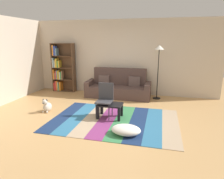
% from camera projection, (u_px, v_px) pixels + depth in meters
% --- Properties ---
extents(ground_plane, '(14.00, 14.00, 0.00)m').
position_uv_depth(ground_plane, '(104.00, 117.00, 5.20)').
color(ground_plane, tan).
extents(back_wall, '(6.80, 0.10, 2.70)m').
position_uv_depth(back_wall, '(123.00, 58.00, 7.27)').
color(back_wall, beige).
rests_on(back_wall, ground_plane).
extents(left_wall, '(0.10, 5.50, 2.70)m').
position_uv_depth(left_wall, '(9.00, 60.00, 6.37)').
color(left_wall, beige).
rests_on(left_wall, ground_plane).
extents(rug, '(3.15, 2.21, 0.01)m').
position_uv_depth(rug, '(114.00, 120.00, 5.01)').
color(rug, navy).
rests_on(rug, ground_plane).
extents(couch, '(2.26, 0.80, 1.00)m').
position_uv_depth(couch, '(118.00, 87.00, 7.04)').
color(couch, '#4C3833').
rests_on(couch, ground_plane).
extents(bookshelf, '(0.90, 0.28, 1.86)m').
position_uv_depth(bookshelf, '(61.00, 69.00, 7.72)').
color(bookshelf, brown).
rests_on(bookshelf, ground_plane).
extents(coffee_table, '(0.63, 0.44, 0.37)m').
position_uv_depth(coffee_table, '(110.00, 107.00, 5.12)').
color(coffee_table, black).
rests_on(coffee_table, rug).
extents(pouf, '(0.64, 0.45, 0.20)m').
position_uv_depth(pouf, '(126.00, 130.00, 4.24)').
color(pouf, white).
rests_on(pouf, rug).
extents(dog, '(0.22, 0.35, 0.40)m').
position_uv_depth(dog, '(47.00, 106.00, 5.59)').
color(dog, beige).
rests_on(dog, ground_plane).
extents(standing_lamp, '(0.32, 0.32, 1.82)m').
position_uv_depth(standing_lamp, '(159.00, 54.00, 6.51)').
color(standing_lamp, black).
rests_on(standing_lamp, ground_plane).
extents(tv_remote, '(0.05, 0.15, 0.02)m').
position_uv_depth(tv_remote, '(107.00, 104.00, 5.04)').
color(tv_remote, black).
rests_on(tv_remote, coffee_table).
extents(folding_chair, '(0.40, 0.40, 0.90)m').
position_uv_depth(folding_chair, '(105.00, 97.00, 5.15)').
color(folding_chair, '#38383D').
rests_on(folding_chair, ground_plane).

